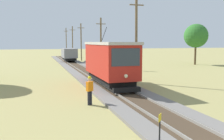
# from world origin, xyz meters

# --- Properties ---
(red_tram) EXTENTS (2.60, 8.54, 4.79)m
(red_tram) POSITION_xyz_m (0.00, 15.12, 2.19)
(red_tram) COLOR red
(red_tram) RESTS_ON rail_right
(freight_car) EXTENTS (2.40, 5.20, 2.31)m
(freight_car) POSITION_xyz_m (0.00, 41.06, 1.56)
(freight_car) COLOR slate
(freight_car) RESTS_ON rail_right
(utility_pole_near_tram) EXTENTS (1.40, 0.40, 8.18)m
(utility_pole_near_tram) POSITION_xyz_m (3.03, 16.49, 4.19)
(utility_pole_near_tram) COLOR brown
(utility_pole_near_tram) RESTS_ON ground
(utility_pole_mid) EXTENTS (1.40, 0.26, 7.25)m
(utility_pole_mid) POSITION_xyz_m (3.03, 29.43, 3.72)
(utility_pole_mid) COLOR brown
(utility_pole_mid) RESTS_ON ground
(utility_pole_far) EXTENTS (1.40, 0.42, 7.58)m
(utility_pole_far) POSITION_xyz_m (3.03, 45.30, 3.89)
(utility_pole_far) COLOR brown
(utility_pole_far) RESTS_ON ground
(utility_pole_distant) EXTENTS (1.40, 0.56, 7.73)m
(utility_pole_distant) POSITION_xyz_m (3.03, 57.47, 3.96)
(utility_pole_distant) COLOR brown
(utility_pole_distant) RESTS_ON ground
(utility_pole_horizon) EXTENTS (1.40, 0.46, 8.01)m
(utility_pole_horizon) POSITION_xyz_m (3.03, 70.43, 4.10)
(utility_pole_horizon) COLOR brown
(utility_pole_horizon) RESTS_ON ground
(trackside_signal_marker) EXTENTS (0.21, 0.21, 1.18)m
(trackside_signal_marker) POSITION_xyz_m (-1.67, 3.05, 0.67)
(trackside_signal_marker) COLOR black
(trackside_signal_marker) RESTS_ON ground
(gravel_pile) EXTENTS (2.73, 2.73, 0.80)m
(gravel_pile) POSITION_xyz_m (3.74, 40.54, 0.40)
(gravel_pile) COLOR #9E998E
(gravel_pile) RESTS_ON ground
(track_worker) EXTENTS (0.45, 0.38, 1.78)m
(track_worker) POSITION_xyz_m (-2.92, 9.56, 0.98)
(track_worker) COLOR black
(track_worker) RESTS_ON ground
(tree_left_near) EXTENTS (3.98, 3.98, 6.84)m
(tree_left_near) POSITION_xyz_m (19.88, 30.69, 4.84)
(tree_left_near) COLOR #4C3823
(tree_left_near) RESTS_ON ground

